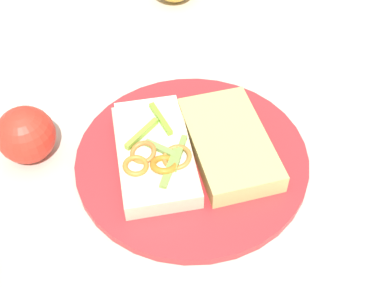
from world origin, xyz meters
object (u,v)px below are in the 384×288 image
object	(u,v)px
sandwich	(155,152)
bread_slice_side	(229,143)
apple_0	(26,135)
plate	(192,158)

from	to	relation	value
sandwich	bread_slice_side	distance (m)	0.09
sandwich	apple_0	distance (m)	0.15
plate	sandwich	bearing A→B (deg)	-140.81
bread_slice_side	apple_0	world-z (taller)	apple_0
plate	bread_slice_side	bearing A→B (deg)	37.02
plate	sandwich	size ratio (longest dim) A/B	1.60
sandwich	apple_0	bearing A→B (deg)	70.84
plate	apple_0	distance (m)	0.20
bread_slice_side	apple_0	size ratio (longest dim) A/B	2.23
apple_0	sandwich	bearing A→B (deg)	17.85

